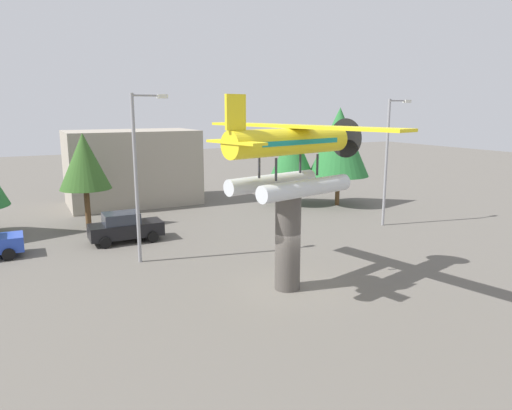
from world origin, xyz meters
name	(u,v)px	position (x,y,z in m)	size (l,w,h in m)	color
ground_plane	(287,288)	(0.00, 0.00, 0.00)	(140.00, 140.00, 0.00)	#605B54
display_pedestal	(288,242)	(0.00, 0.00, 2.12)	(1.10, 1.10, 4.24)	#4C4742
floatplane_monument	(291,153)	(0.13, 0.03, 5.91)	(7.17, 10.36, 4.00)	silver
car_mid_black	(125,227)	(-4.75, 10.70, 0.88)	(4.20, 2.02, 1.76)	black
streetlight_primary	(139,167)	(-4.68, 6.55, 4.87)	(1.84, 0.28, 8.46)	gray
streetlight_secondary	(389,154)	(11.76, 6.81, 4.81)	(1.84, 0.28, 8.34)	gray
storefront_building	(132,167)	(-1.69, 22.00, 3.00)	(10.17, 6.05, 6.01)	#9E9384
tree_east	(84,162)	(-6.21, 15.18, 4.38)	(3.27, 3.27, 6.22)	brown
tree_center_back	(292,154)	(9.77, 15.67, 4.10)	(3.96, 3.96, 6.31)	brown
tree_far_east	(339,142)	(12.94, 13.75, 5.11)	(4.87, 4.87, 7.83)	brown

